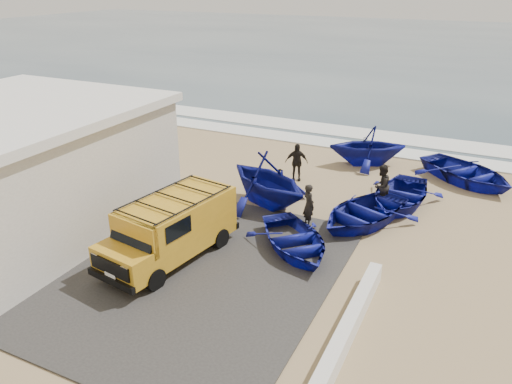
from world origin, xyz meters
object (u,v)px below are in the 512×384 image
(parapet, at_px, (347,331))
(boat_far_right, at_px, (467,172))
(van, at_px, (172,227))
(fisherman_middle, at_px, (381,186))
(fisherman_back, at_px, (296,162))
(boat_far_left, at_px, (368,145))
(fisherman_front, at_px, (309,205))
(boat_mid_left, at_px, (267,179))
(boat_mid_right, at_px, (399,195))
(boat_near_left, at_px, (295,240))
(building, at_px, (9,168))
(boat_near_right, at_px, (363,212))

(parapet, bearing_deg, boat_far_right, 81.86)
(van, height_order, boat_far_right, van)
(fisherman_middle, distance_m, fisherman_back, 4.09)
(boat_far_left, distance_m, fisherman_middle, 4.71)
(fisherman_front, bearing_deg, boat_mid_left, 16.84)
(boat_mid_right, distance_m, fisherman_front, 4.13)
(boat_near_left, height_order, fisherman_front, fisherman_front)
(parapet, distance_m, boat_mid_right, 8.62)
(boat_mid_right, bearing_deg, building, -143.88)
(parapet, height_order, fisherman_back, fisherman_back)
(boat_mid_left, bearing_deg, fisherman_front, -89.13)
(van, distance_m, boat_near_left, 3.99)
(van, height_order, boat_far_left, van)
(boat_near_right, bearing_deg, boat_far_right, 83.98)
(building, bearing_deg, boat_far_left, 50.03)
(van, bearing_deg, boat_near_left, 40.84)
(parapet, xyz_separation_m, fisherman_back, (-5.02, 9.33, 0.56))
(boat_near_left, height_order, boat_near_right, boat_near_right)
(boat_mid_left, bearing_deg, boat_near_right, -63.40)
(van, height_order, fisherman_middle, van)
(boat_near_left, distance_m, boat_far_right, 9.88)
(boat_near_right, relative_size, fisherman_middle, 2.49)
(building, relative_size, boat_far_right, 2.12)
(fisherman_middle, bearing_deg, boat_mid_left, -49.27)
(building, distance_m, fisherman_front, 10.56)
(boat_far_left, bearing_deg, boat_far_right, 60.01)
(van, height_order, boat_near_left, van)
(boat_far_right, bearing_deg, fisherman_back, 150.36)
(parapet, distance_m, boat_far_right, 12.43)
(parapet, xyz_separation_m, fisherman_middle, (-1.08, 8.25, 0.56))
(boat_near_right, bearing_deg, boat_mid_left, -158.02)
(boat_mid_right, bearing_deg, van, -124.83)
(fisherman_front, bearing_deg, boat_far_right, -82.72)
(fisherman_front, bearing_deg, boat_near_right, -107.41)
(boat_near_right, height_order, fisherman_middle, fisherman_middle)
(building, relative_size, boat_mid_right, 2.31)
(fisherman_front, bearing_deg, parapet, 161.16)
(building, distance_m, parapet, 12.68)
(fisherman_back, bearing_deg, van, -120.50)
(parapet, height_order, boat_mid_left, boat_mid_left)
(boat_near_left, bearing_deg, boat_far_right, 19.49)
(fisherman_front, xyz_separation_m, fisherman_back, (-2.00, 3.89, 0.04))
(parapet, relative_size, boat_far_right, 1.35)
(boat_near_left, height_order, boat_mid_left, boat_mid_left)
(van, xyz_separation_m, fisherman_front, (3.11, 3.96, -0.29))
(boat_near_left, xyz_separation_m, fisherman_middle, (1.71, 4.72, 0.45))
(boat_far_right, relative_size, fisherman_back, 2.65)
(parapet, bearing_deg, boat_mid_right, 92.66)
(boat_far_left, xyz_separation_m, boat_far_right, (4.49, -0.36, -0.48))
(fisherman_front, bearing_deg, building, 67.22)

